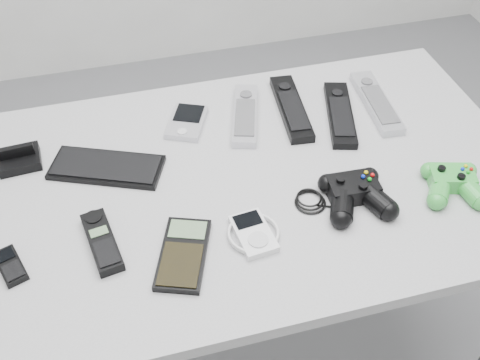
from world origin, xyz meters
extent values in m
cube|color=gray|center=(-0.01, 0.06, 0.74)|extent=(1.13, 0.73, 0.03)
cylinder|color=black|center=(-0.52, 0.37, 0.36)|extent=(0.04, 0.04, 0.73)
cylinder|color=black|center=(0.51, 0.37, 0.36)|extent=(0.04, 0.04, 0.73)
cube|color=black|center=(-0.34, 0.16, 0.76)|extent=(0.26, 0.18, 0.01)
cube|color=black|center=(-0.52, 0.22, 0.78)|extent=(0.09, 0.08, 0.05)
cube|color=#B9B8C0|center=(-0.14, 0.26, 0.77)|extent=(0.12, 0.14, 0.02)
cube|color=#B9B8C0|center=(0.00, 0.25, 0.77)|extent=(0.12, 0.23, 0.02)
cube|color=black|center=(0.11, 0.25, 0.77)|extent=(0.08, 0.25, 0.02)
cube|color=black|center=(0.22, 0.19, 0.77)|extent=(0.12, 0.24, 0.02)
cube|color=#AEAFB5|center=(0.32, 0.21, 0.77)|extent=(0.07, 0.24, 0.02)
cube|color=black|center=(-0.53, -0.06, 0.76)|extent=(0.07, 0.10, 0.01)
cube|color=black|center=(-0.36, -0.05, 0.77)|extent=(0.07, 0.16, 0.02)
cube|color=black|center=(-0.22, -0.12, 0.76)|extent=(0.14, 0.18, 0.02)
cube|color=silver|center=(-0.08, -0.10, 0.77)|extent=(0.11, 0.12, 0.02)
camera|label=1|loc=(-0.28, -0.76, 1.59)|focal=42.00mm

